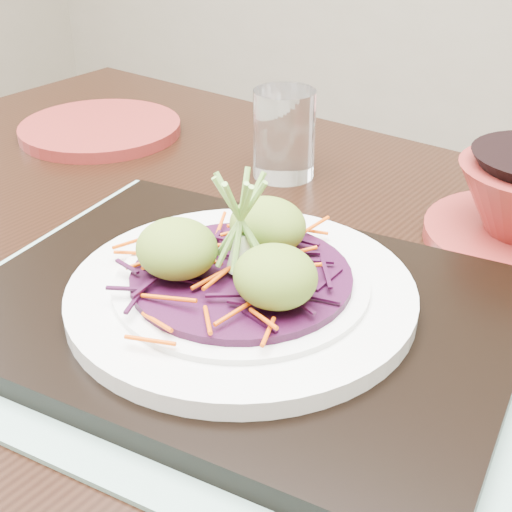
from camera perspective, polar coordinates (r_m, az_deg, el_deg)
The scene contains 10 objects.
dining_table at distance 0.55m, azimuth -0.14°, elevation -13.00°, with size 1.24×0.93×0.71m.
placemat at distance 0.49m, azimuth -1.14°, elevation -5.38°, with size 0.41×0.32×0.00m, color #86AE98.
serving_tray at distance 0.48m, azimuth -1.15°, elevation -4.43°, with size 0.36×0.27×0.02m, color black.
white_plate at distance 0.47m, azimuth -1.17°, elevation -2.86°, with size 0.23×0.23×0.02m.
cabbage_bed at distance 0.47m, azimuth -1.18°, elevation -1.66°, with size 0.15×0.15×0.01m, color #340A2A.
carrot_julienne at distance 0.46m, azimuth -1.19°, elevation -0.91°, with size 0.18×0.18×0.01m, color #D54703, non-canonical shape.
guacamole_scoops at distance 0.46m, azimuth -1.25°, elevation 0.51°, with size 0.13×0.11×0.04m.
scallion_garnish at distance 0.45m, azimuth -1.23°, elevation 2.51°, with size 0.05×0.05×0.08m, color #74AC45, non-canonical shape.
terracotta_side_plate at distance 0.84m, azimuth -12.34°, elevation 9.92°, with size 0.18×0.18×0.01m, color maroon.
water_glass at distance 0.70m, azimuth 2.26°, elevation 9.73°, with size 0.06×0.06×0.09m, color white.
Camera 1 is at (0.23, -0.38, 1.00)m, focal length 50.00 mm.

